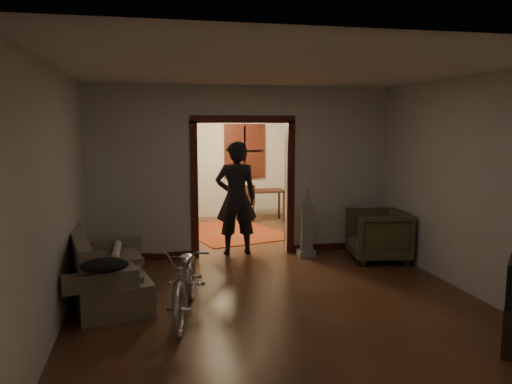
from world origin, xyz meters
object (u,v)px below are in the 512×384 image
object	(u,v)px
person	(236,198)
locker	(158,182)
sofa	(107,266)
desk	(263,206)
bicycle	(187,279)
armchair	(378,235)

from	to	relation	value
person	locker	distance (m)	3.28
sofa	desk	world-z (taller)	sofa
bicycle	armchair	xyz separation A→B (m)	(3.19, 1.73, -0.03)
sofa	desk	xyz separation A→B (m)	(3.06, 4.50, -0.07)
bicycle	sofa	bearing A→B (deg)	150.17
bicycle	locker	size ratio (longest dim) A/B	0.93
armchair	locker	world-z (taller)	locker
armchair	desk	xyz separation A→B (m)	(-1.06, 3.58, -0.06)
bicycle	desk	distance (m)	5.72
armchair	locker	size ratio (longest dim) A/B	0.50
locker	desk	distance (m)	2.40
armchair	locker	bearing A→B (deg)	-129.81
bicycle	locker	world-z (taller)	locker
sofa	person	bearing A→B (deg)	30.01
person	desk	bearing A→B (deg)	-110.98
bicycle	locker	bearing A→B (deg)	102.91
sofa	armchair	size ratio (longest dim) A/B	2.01
sofa	locker	world-z (taller)	locker
locker	desk	bearing A→B (deg)	-8.53
armchair	desk	world-z (taller)	armchair
person	bicycle	bearing A→B (deg)	69.37
sofa	desk	size ratio (longest dim) A/B	1.91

